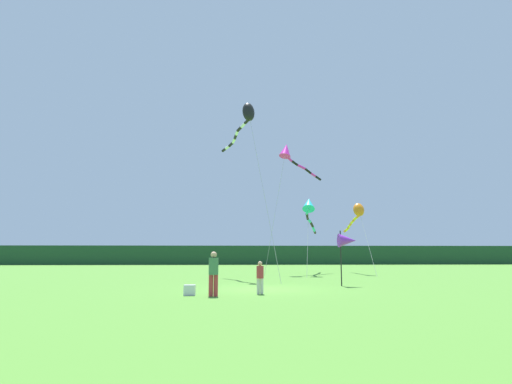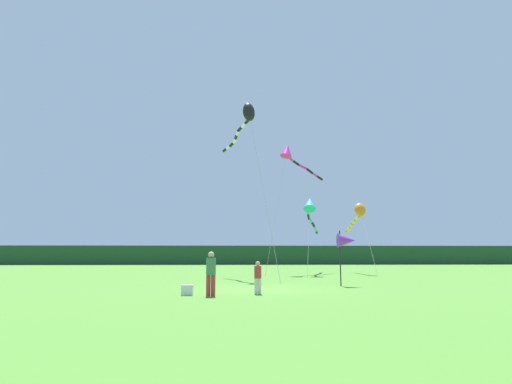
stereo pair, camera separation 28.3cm
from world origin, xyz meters
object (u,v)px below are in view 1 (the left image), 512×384
object	(u,v)px
banner_flag_pole	(347,241)
kite_magenta	(289,154)
person_adult	(214,271)
kite_black	(246,118)
person_child	(260,276)
kite_cyan	(309,208)
cooler_box	(190,290)
kite_orange	(357,213)

from	to	relation	value
banner_flag_pole	kite_magenta	bearing A→B (deg)	94.93
person_adult	kite_magenta	distance (m)	21.05
person_adult	kite_black	world-z (taller)	kite_black
kite_magenta	person_child	bearing A→B (deg)	-101.61
kite_black	kite_cyan	xyz separation A→B (m)	(5.15, 4.83, -5.69)
person_child	cooler_box	xyz separation A→B (m)	(-2.79, -0.36, -0.53)
kite_black	kite_orange	size ratio (longest dim) A/B	1.46
kite_orange	kite_magenta	bearing A→B (deg)	173.83
cooler_box	kite_black	bearing A→B (deg)	77.38
kite_magenta	kite_orange	world-z (taller)	kite_magenta
banner_flag_pole	kite_orange	world-z (taller)	kite_orange
person_adult	person_child	world-z (taller)	person_adult
cooler_box	banner_flag_pole	size ratio (longest dim) A/B	0.16
kite_magenta	kite_cyan	size ratio (longest dim) A/B	1.10
kite_magenta	kite_black	world-z (taller)	kite_black
person_adult	cooler_box	world-z (taller)	person_adult
person_child	banner_flag_pole	size ratio (longest dim) A/B	0.47
person_adult	kite_magenta	world-z (taller)	kite_magenta
kite_magenta	kite_cyan	distance (m)	5.22
kite_cyan	cooler_box	bearing A→B (deg)	-115.52
banner_flag_pole	cooler_box	bearing A→B (deg)	-148.77
kite_black	banner_flag_pole	bearing A→B (deg)	-53.09
kite_magenta	banner_flag_pole	bearing A→B (deg)	-85.07
cooler_box	kite_magenta	size ratio (longest dim) A/B	0.04
banner_flag_pole	kite_cyan	bearing A→B (deg)	89.28
kite_black	kite_cyan	bearing A→B (deg)	43.16
person_adult	kite_magenta	size ratio (longest dim) A/B	0.16
kite_magenta	kite_black	bearing A→B (deg)	-120.31
kite_orange	kite_cyan	distance (m)	4.31
cooler_box	kite_orange	world-z (taller)	kite_orange
cooler_box	kite_orange	bearing A→B (deg)	55.63
person_child	kite_magenta	size ratio (longest dim) A/B	0.12
cooler_box	banner_flag_pole	world-z (taller)	banner_flag_pole
kite_cyan	kite_magenta	bearing A→B (deg)	125.95
person_adult	person_child	xyz separation A→B (m)	(1.85, 0.80, -0.22)
kite_magenta	kite_black	distance (m)	7.71
cooler_box	kite_black	xyz separation A→B (m)	(2.51, 11.23, 10.62)
person_adult	person_child	bearing A→B (deg)	23.44
cooler_box	banner_flag_pole	xyz separation A→B (m)	(7.52, 4.56, 2.06)
person_child	kite_black	distance (m)	14.83
cooler_box	kite_orange	size ratio (longest dim) A/B	0.05
banner_flag_pole	kite_cyan	xyz separation A→B (m)	(0.14, 11.50, 2.88)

